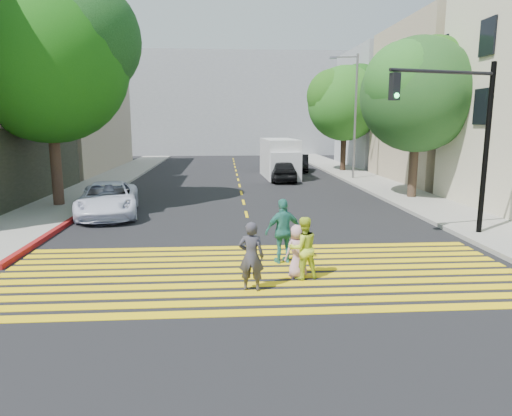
{
  "coord_description": "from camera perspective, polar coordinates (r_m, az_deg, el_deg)",
  "views": [
    {
      "loc": [
        -0.89,
        -9.98,
        3.85
      ],
      "look_at": [
        0.0,
        3.0,
        1.4
      ],
      "focal_mm": 32.0,
      "sensor_mm": 36.0,
      "label": 1
    }
  ],
  "objects": [
    {
      "name": "pedestrian_woman",
      "position": [
        11.4,
        5.89,
        -4.99
      ],
      "size": [
        0.89,
        0.76,
        1.57
      ],
      "primitive_type": "imported",
      "rotation": [
        0.0,
        0.0,
        3.39
      ],
      "color": "#C6E033",
      "rests_on": "ground"
    },
    {
      "name": "tree_left",
      "position": [
        22.71,
        -24.39,
        17.15
      ],
      "size": [
        7.78,
        7.11,
        10.05
      ],
      "rotation": [
        0.0,
        0.0,
        -0.02
      ],
      "color": "#31251A",
      "rests_on": "ground"
    },
    {
      "name": "building_left_tan",
      "position": [
        40.89,
        -26.13,
        11.2
      ],
      "size": [
        12.0,
        16.0,
        10.0
      ],
      "primitive_type": "cube",
      "color": "tan",
      "rests_on": "ground"
    },
    {
      "name": "silver_car",
      "position": [
        38.83,
        2.44,
        6.02
      ],
      "size": [
        2.29,
        5.07,
        1.44
      ],
      "primitive_type": "imported",
      "rotation": [
        0.0,
        0.0,
        3.2
      ],
      "color": "#939AA3",
      "rests_on": "ground"
    },
    {
      "name": "pedestrian_man",
      "position": [
        10.53,
        -0.6,
        -6.07
      ],
      "size": [
        0.66,
        0.5,
        1.63
      ],
      "primitive_type": "imported",
      "rotation": [
        0.0,
        0.0,
        2.95
      ],
      "color": "#36353E",
      "rests_on": "ground"
    },
    {
      "name": "dark_car_parked",
      "position": [
        36.73,
        5.46,
        5.63
      ],
      "size": [
        2.07,
        4.21,
        1.33
      ],
      "primitive_type": "imported",
      "rotation": [
        0.0,
        0.0,
        -0.17
      ],
      "color": "black",
      "rests_on": "ground"
    },
    {
      "name": "pedestrian_extra",
      "position": [
        12.58,
        3.45,
        -2.9
      ],
      "size": [
        1.14,
        0.7,
        1.81
      ],
      "primitive_type": "imported",
      "rotation": [
        0.0,
        0.0,
        3.4
      ],
      "color": "#2E8174",
      "rests_on": "ground"
    },
    {
      "name": "sidewalk_right",
      "position": [
        26.95,
        16.54,
        2.16
      ],
      "size": [
        3.0,
        60.0,
        0.15
      ],
      "primitive_type": "cube",
      "color": "gray",
      "rests_on": "ground"
    },
    {
      "name": "street_lamp",
      "position": [
        31.37,
        12.02,
        12.01
      ],
      "size": [
        1.85,
        0.5,
        8.21
      ],
      "rotation": [
        0.0,
        0.0,
        -0.18
      ],
      "color": "gray",
      "rests_on": "ground"
    },
    {
      "name": "sidewalk_left",
      "position": [
        33.09,
        -17.22,
        3.63
      ],
      "size": [
        3.0,
        40.0,
        0.15
      ],
      "primitive_type": "cube",
      "color": "gray",
      "rests_on": "ground"
    },
    {
      "name": "white_sedan",
      "position": [
        19.98,
        -17.98,
        1.06
      ],
      "size": [
        3.12,
        5.34,
        1.4
      ],
      "primitive_type": "imported",
      "rotation": [
        0.0,
        0.0,
        0.17
      ],
      "color": "white",
      "rests_on": "ground"
    },
    {
      "name": "lane_line",
      "position": [
        32.71,
        -2.33,
        3.9
      ],
      "size": [
        0.12,
        34.4,
        0.01
      ],
      "color": "yellow",
      "rests_on": "ground"
    },
    {
      "name": "curb_red",
      "position": [
        17.48,
        -23.95,
        -2.72
      ],
      "size": [
        0.2,
        8.0,
        0.16
      ],
      "primitive_type": "cube",
      "color": "maroon",
      "rests_on": "ground"
    },
    {
      "name": "pedestrian_child",
      "position": [
        11.5,
        5.2,
        -5.4
      ],
      "size": [
        0.77,
        0.64,
        1.35
      ],
      "primitive_type": "imported",
      "rotation": [
        0.0,
        0.0,
        3.51
      ],
      "color": "#C18F9E",
      "rests_on": "ground"
    },
    {
      "name": "building_right_grey",
      "position": [
        43.03,
        18.15,
        11.67
      ],
      "size": [
        10.0,
        10.0,
        10.0
      ],
      "primitive_type": "cube",
      "color": "gray",
      "rests_on": "ground"
    },
    {
      "name": "backdrop_block",
      "position": [
        58.02,
        -3.1,
        12.76
      ],
      "size": [
        30.0,
        8.0,
        12.0
      ],
      "primitive_type": "cube",
      "color": "gray",
      "rests_on": "ground"
    },
    {
      "name": "ground",
      "position": [
        10.73,
        1.11,
        -10.36
      ],
      "size": [
        120.0,
        120.0,
        0.0
      ],
      "primitive_type": "plane",
      "color": "black"
    },
    {
      "name": "white_van",
      "position": [
        32.31,
        3.02,
        6.08
      ],
      "size": [
        2.37,
        5.79,
        2.69
      ],
      "rotation": [
        0.0,
        0.0,
        0.04
      ],
      "color": "silver",
      "rests_on": "ground"
    },
    {
      "name": "crosswalk",
      "position": [
        11.92,
        0.57,
        -8.14
      ],
      "size": [
        13.4,
        5.3,
        0.01
      ],
      "color": "yellow",
      "rests_on": "ground"
    },
    {
      "name": "dark_car_near",
      "position": [
        30.3,
        3.39,
        4.69
      ],
      "size": [
        1.9,
        4.26,
        1.43
      ],
      "primitive_type": "imported",
      "rotation": [
        0.0,
        0.0,
        3.09
      ],
      "color": "black",
      "rests_on": "ground"
    },
    {
      "name": "building_right_tan",
      "position": [
        33.07,
        25.37,
        11.65
      ],
      "size": [
        10.0,
        10.0,
        10.0
      ],
      "primitive_type": "cube",
      "color": "tan",
      "rests_on": "ground"
    },
    {
      "name": "traffic_signal",
      "position": [
        16.29,
        24.34,
        9.33
      ],
      "size": [
        3.86,
        1.2,
        5.77
      ],
      "rotation": [
        0.0,
        0.0,
        0.24
      ],
      "color": "black",
      "rests_on": "ground"
    },
    {
      "name": "tree_right_near",
      "position": [
        24.26,
        19.7,
        13.85
      ],
      "size": [
        7.08,
        6.99,
        8.06
      ],
      "rotation": [
        0.0,
        0.0,
        0.32
      ],
      "color": "#3C2E1F",
      "rests_on": "ground"
    },
    {
      "name": "tree_right_far",
      "position": [
        36.62,
        11.18,
        13.19
      ],
      "size": [
        6.36,
        5.83,
        8.28
      ],
      "rotation": [
        0.0,
        0.0,
        0.02
      ],
      "color": "#321E19",
      "rests_on": "ground"
    }
  ]
}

